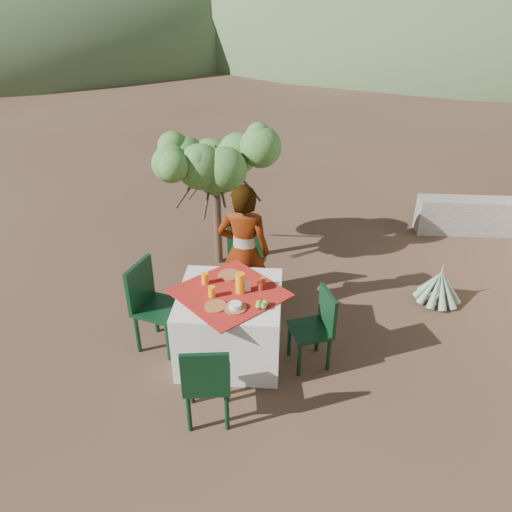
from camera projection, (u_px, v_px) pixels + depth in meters
The scene contains 24 objects.
ground at pixel (252, 375), 5.00m from camera, with size 160.00×160.00×0.00m, color #352018.
table at pixel (230, 323), 5.11m from camera, with size 1.30×1.30×0.76m.
chair_far at pixel (243, 263), 5.90m from camera, with size 0.49×0.49×0.93m.
chair_near at pixel (207, 381), 4.24m from camera, with size 0.45×0.45×0.87m.
chair_left at pixel (152, 302), 5.17m from camera, with size 0.56×0.56×0.97m.
chair_right at pixel (317, 325), 4.95m from camera, with size 0.49×0.49×0.83m.
person at pixel (244, 253), 5.54m from camera, with size 0.59×0.39×1.61m, color #8C6651.
shrub_tree at pixel (220, 169), 6.36m from camera, with size 1.43×1.41×1.69m.
agave at pixel (439, 287), 6.03m from camera, with size 0.56×0.57×0.60m.
stone_wall at pixel (504, 217), 7.59m from camera, with size 2.60×0.35×0.55m, color gray.
hill_near_left at pixel (9, 36), 32.11m from camera, with size 40.00×40.00×16.00m, color #3A4F2C.
hill_near_right at pixel (458, 30), 35.50m from camera, with size 48.00×48.00×20.00m, color #3A4F2C.
hill_far_center at pixel (252, 13), 50.35m from camera, with size 60.00×60.00×24.00m, color slate.
plate_far at pixel (229, 275), 5.20m from camera, with size 0.23×0.23×0.01m, color brown.
plate_near at pixel (216, 306), 4.71m from camera, with size 0.21×0.21×0.01m, color brown.
glass_far at pixel (205, 278), 5.04m from camera, with size 0.07×0.07×0.11m, color orange.
glass_near at pixel (212, 292), 4.83m from camera, with size 0.07×0.07×0.11m, color orange.
juice_pitcher at pixel (240, 283), 4.88m from camera, with size 0.10×0.10×0.21m, color orange.
bowl_plate at pixel (235, 308), 4.68m from camera, with size 0.21×0.21×0.01m, color brown.
white_bowl at pixel (235, 305), 4.67m from camera, with size 0.12×0.12×0.04m, color white.
jar_left at pixel (260, 286), 4.94m from camera, with size 0.05×0.05×0.09m, color #C04A21.
jar_right at pixel (263, 281), 5.03m from camera, with size 0.05×0.05×0.09m, color #C04A21.
napkin_holder at pixel (247, 287), 4.93m from camera, with size 0.07×0.04×0.10m, color white.
fruit_cluster at pixel (262, 304), 4.69m from camera, with size 0.12×0.11×0.06m.
Camera 1 is at (0.31, -3.74, 3.50)m, focal length 35.00 mm.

